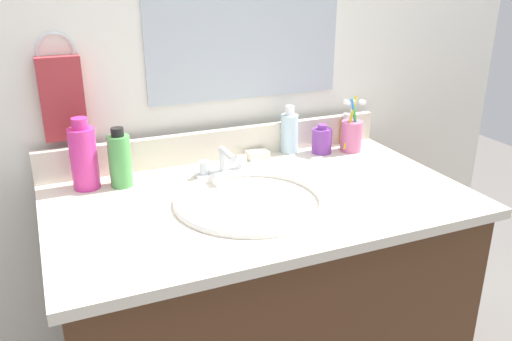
{
  "coord_description": "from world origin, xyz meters",
  "views": [
    {
      "loc": [
        -0.49,
        -1.13,
        1.37
      ],
      "look_at": [
        -0.01,
        0.0,
        0.9
      ],
      "focal_mm": 37.23,
      "sensor_mm": 36.0,
      "label": 1
    }
  ],
  "objects_px": {
    "bottle_toner_green": "(120,160)",
    "bottle_gel_clear": "(289,132)",
    "bottle_oil_amber": "(345,130)",
    "bottle_cream_purple": "(322,140)",
    "soap_bar": "(258,155)",
    "bottle_soap_pink": "(84,157)",
    "hand_towel": "(62,99)",
    "faucet": "(224,166)",
    "cup_pink": "(351,134)"
  },
  "relations": [
    {
      "from": "bottle_gel_clear",
      "to": "bottle_oil_amber",
      "type": "relative_size",
      "value": 1.48
    },
    {
      "from": "bottle_toner_green",
      "to": "hand_towel",
      "type": "bearing_deg",
      "value": 134.82
    },
    {
      "from": "bottle_gel_clear",
      "to": "bottle_toner_green",
      "type": "bearing_deg",
      "value": -172.52
    },
    {
      "from": "bottle_gel_clear",
      "to": "faucet",
      "type": "bearing_deg",
      "value": -156.78
    },
    {
      "from": "faucet",
      "to": "bottle_toner_green",
      "type": "bearing_deg",
      "value": 171.67
    },
    {
      "from": "bottle_cream_purple",
      "to": "bottle_toner_green",
      "type": "height_order",
      "value": "bottle_toner_green"
    },
    {
      "from": "bottle_toner_green",
      "to": "bottle_gel_clear",
      "type": "bearing_deg",
      "value": 7.48
    },
    {
      "from": "bottle_oil_amber",
      "to": "bottle_soap_pink",
      "type": "xyz_separation_m",
      "value": [
        -0.82,
        -0.05,
        0.04
      ]
    },
    {
      "from": "bottle_cream_purple",
      "to": "soap_bar",
      "type": "xyz_separation_m",
      "value": [
        -0.2,
        0.03,
        -0.03
      ]
    },
    {
      "from": "faucet",
      "to": "bottle_toner_green",
      "type": "distance_m",
      "value": 0.28
    },
    {
      "from": "bottle_gel_clear",
      "to": "bottle_oil_amber",
      "type": "height_order",
      "value": "bottle_gel_clear"
    },
    {
      "from": "bottle_oil_amber",
      "to": "bottle_cream_purple",
      "type": "bearing_deg",
      "value": -156.19
    },
    {
      "from": "bottle_oil_amber",
      "to": "soap_bar",
      "type": "height_order",
      "value": "bottle_oil_amber"
    },
    {
      "from": "faucet",
      "to": "bottle_oil_amber",
      "type": "xyz_separation_m",
      "value": [
        0.46,
        0.11,
        0.02
      ]
    },
    {
      "from": "bottle_toner_green",
      "to": "bottle_oil_amber",
      "type": "distance_m",
      "value": 0.74
    },
    {
      "from": "bottle_cream_purple",
      "to": "bottle_soap_pink",
      "type": "distance_m",
      "value": 0.71
    },
    {
      "from": "faucet",
      "to": "bottle_oil_amber",
      "type": "distance_m",
      "value": 0.48
    },
    {
      "from": "bottle_cream_purple",
      "to": "bottle_toner_green",
      "type": "xyz_separation_m",
      "value": [
        -0.62,
        -0.02,
        0.03
      ]
    },
    {
      "from": "faucet",
      "to": "bottle_gel_clear",
      "type": "xyz_separation_m",
      "value": [
        0.25,
        0.11,
        0.04
      ]
    },
    {
      "from": "bottle_toner_green",
      "to": "bottle_oil_amber",
      "type": "height_order",
      "value": "bottle_toner_green"
    },
    {
      "from": "cup_pink",
      "to": "soap_bar",
      "type": "height_order",
      "value": "cup_pink"
    },
    {
      "from": "bottle_cream_purple",
      "to": "soap_bar",
      "type": "distance_m",
      "value": 0.21
    },
    {
      "from": "faucet",
      "to": "bottle_oil_amber",
      "type": "bearing_deg",
      "value": 13.98
    },
    {
      "from": "hand_towel",
      "to": "bottle_toner_green",
      "type": "relative_size",
      "value": 1.38
    },
    {
      "from": "bottle_cream_purple",
      "to": "bottle_soap_pink",
      "type": "xyz_separation_m",
      "value": [
        -0.7,
        -0.0,
        0.05
      ]
    },
    {
      "from": "bottle_oil_amber",
      "to": "soap_bar",
      "type": "distance_m",
      "value": 0.32
    },
    {
      "from": "bottle_toner_green",
      "to": "faucet",
      "type": "bearing_deg",
      "value": -8.33
    },
    {
      "from": "bottle_cream_purple",
      "to": "cup_pink",
      "type": "relative_size",
      "value": 0.52
    },
    {
      "from": "bottle_soap_pink",
      "to": "soap_bar",
      "type": "relative_size",
      "value": 2.96
    },
    {
      "from": "bottle_toner_green",
      "to": "bottle_oil_amber",
      "type": "relative_size",
      "value": 1.59
    },
    {
      "from": "cup_pink",
      "to": "bottle_gel_clear",
      "type": "bearing_deg",
      "value": 160.1
    },
    {
      "from": "bottle_gel_clear",
      "to": "soap_bar",
      "type": "relative_size",
      "value": 2.31
    },
    {
      "from": "soap_bar",
      "to": "hand_towel",
      "type": "bearing_deg",
      "value": 172.79
    },
    {
      "from": "hand_towel",
      "to": "faucet",
      "type": "relative_size",
      "value": 1.38
    },
    {
      "from": "hand_towel",
      "to": "bottle_oil_amber",
      "type": "xyz_separation_m",
      "value": [
        0.85,
        -0.04,
        -0.18
      ]
    },
    {
      "from": "bottle_soap_pink",
      "to": "soap_bar",
      "type": "bearing_deg",
      "value": 3.33
    },
    {
      "from": "hand_towel",
      "to": "bottle_cream_purple",
      "type": "height_order",
      "value": "hand_towel"
    },
    {
      "from": "bottle_oil_amber",
      "to": "soap_bar",
      "type": "bearing_deg",
      "value": -175.49
    },
    {
      "from": "bottle_soap_pink",
      "to": "hand_towel",
      "type": "bearing_deg",
      "value": 106.59
    },
    {
      "from": "bottle_gel_clear",
      "to": "bottle_soap_pink",
      "type": "bearing_deg",
      "value": -175.47
    },
    {
      "from": "bottle_gel_clear",
      "to": "bottle_toner_green",
      "type": "height_order",
      "value": "bottle_toner_green"
    },
    {
      "from": "hand_towel",
      "to": "soap_bar",
      "type": "bearing_deg",
      "value": -7.21
    },
    {
      "from": "bottle_toner_green",
      "to": "bottle_soap_pink",
      "type": "distance_m",
      "value": 0.09
    },
    {
      "from": "bottle_soap_pink",
      "to": "soap_bar",
      "type": "height_order",
      "value": "bottle_soap_pink"
    },
    {
      "from": "bottle_cream_purple",
      "to": "bottle_toner_green",
      "type": "bearing_deg",
      "value": -177.84
    },
    {
      "from": "bottle_gel_clear",
      "to": "cup_pink",
      "type": "relative_size",
      "value": 0.85
    },
    {
      "from": "faucet",
      "to": "bottle_cream_purple",
      "type": "relative_size",
      "value": 1.77
    },
    {
      "from": "bottle_gel_clear",
      "to": "soap_bar",
      "type": "height_order",
      "value": "bottle_gel_clear"
    },
    {
      "from": "hand_towel",
      "to": "bottle_cream_purple",
      "type": "distance_m",
      "value": 0.76
    },
    {
      "from": "bottle_gel_clear",
      "to": "bottle_soap_pink",
      "type": "height_order",
      "value": "bottle_soap_pink"
    }
  ]
}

